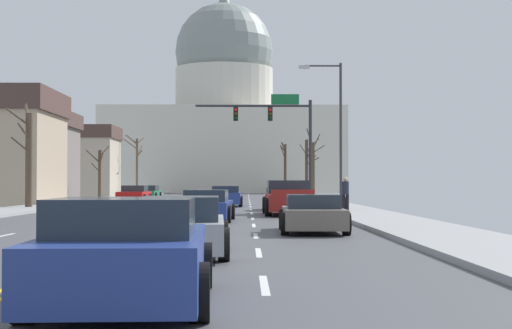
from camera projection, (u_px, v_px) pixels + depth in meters
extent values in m
cube|color=#4B4B50|center=(184.00, 212.00, 40.54)|extent=(14.00, 180.00, 0.06)
cube|color=yellow|center=(181.00, 211.00, 40.54)|extent=(0.10, 176.40, 0.00)
cube|color=yellow|center=(186.00, 211.00, 40.54)|extent=(0.10, 176.40, 0.00)
cube|color=silver|center=(264.00, 285.00, 11.29)|extent=(0.12, 2.20, 0.00)
cube|color=silver|center=(259.00, 252.00, 16.49)|extent=(0.12, 2.20, 0.00)
cube|color=silver|center=(256.00, 236.00, 21.69)|extent=(0.12, 2.20, 0.00)
cube|color=silver|center=(254.00, 225.00, 26.89)|extent=(0.12, 2.20, 0.00)
cube|color=silver|center=(253.00, 218.00, 32.09)|extent=(0.12, 2.20, 0.00)
cube|color=silver|center=(252.00, 213.00, 37.29)|extent=(0.12, 2.20, 0.00)
cube|color=silver|center=(251.00, 210.00, 42.48)|extent=(0.12, 2.20, 0.00)
cube|color=silver|center=(250.00, 207.00, 47.68)|extent=(0.12, 2.20, 0.00)
cube|color=silver|center=(250.00, 204.00, 52.88)|extent=(0.12, 2.20, 0.00)
cube|color=silver|center=(250.00, 202.00, 58.08)|extent=(0.12, 2.20, 0.00)
cube|color=silver|center=(249.00, 201.00, 63.28)|extent=(0.12, 2.20, 0.00)
cube|color=silver|center=(249.00, 199.00, 68.47)|extent=(0.12, 2.20, 0.00)
cube|color=silver|center=(249.00, 198.00, 73.67)|extent=(0.12, 2.20, 0.00)
cube|color=silver|center=(249.00, 197.00, 78.87)|extent=(0.12, 2.20, 0.00)
cube|color=silver|center=(249.00, 196.00, 84.07)|extent=(0.12, 2.20, 0.00)
cube|color=silver|center=(248.00, 195.00, 89.27)|extent=(0.12, 2.20, 0.00)
cube|color=silver|center=(248.00, 195.00, 94.47)|extent=(0.12, 2.20, 0.00)
cube|color=silver|center=(248.00, 194.00, 99.66)|extent=(0.12, 2.20, 0.00)
cube|color=silver|center=(248.00, 193.00, 104.86)|extent=(0.12, 2.20, 0.00)
cube|color=silver|center=(2.00, 236.00, 21.60)|extent=(0.12, 2.20, 0.00)
cube|color=silver|center=(50.00, 225.00, 26.80)|extent=(0.12, 2.20, 0.00)
cube|color=silver|center=(82.00, 218.00, 32.00)|extent=(0.12, 2.20, 0.00)
cube|color=silver|center=(105.00, 213.00, 37.20)|extent=(0.12, 2.20, 0.00)
cube|color=silver|center=(122.00, 210.00, 42.40)|extent=(0.12, 2.20, 0.00)
cube|color=silver|center=(135.00, 207.00, 47.59)|extent=(0.12, 2.20, 0.00)
cube|color=silver|center=(146.00, 204.00, 52.79)|extent=(0.12, 2.20, 0.00)
cube|color=silver|center=(155.00, 202.00, 57.99)|extent=(0.12, 2.20, 0.00)
cube|color=silver|center=(163.00, 201.00, 63.19)|extent=(0.12, 2.20, 0.00)
cube|color=silver|center=(169.00, 199.00, 68.39)|extent=(0.12, 2.20, 0.00)
cube|color=silver|center=(175.00, 198.00, 73.58)|extent=(0.12, 2.20, 0.00)
cube|color=silver|center=(179.00, 197.00, 78.78)|extent=(0.12, 2.20, 0.00)
cube|color=silver|center=(183.00, 196.00, 83.98)|extent=(0.12, 2.20, 0.00)
cube|color=silver|center=(187.00, 195.00, 89.18)|extent=(0.12, 2.20, 0.00)
cube|color=silver|center=(190.00, 195.00, 94.38)|extent=(0.12, 2.20, 0.00)
cube|color=silver|center=(193.00, 194.00, 99.58)|extent=(0.12, 2.20, 0.00)
cube|color=silver|center=(196.00, 193.00, 104.77)|extent=(0.12, 2.20, 0.00)
cube|color=#969696|center=(347.00, 210.00, 40.65)|extent=(3.00, 180.00, 0.14)
cube|color=#969696|center=(19.00, 210.00, 40.43)|extent=(3.00, 180.00, 0.14)
cylinder|color=#28282D|center=(310.00, 151.00, 53.09)|extent=(0.22, 0.22, 6.94)
cylinder|color=#28282D|center=(253.00, 106.00, 53.11)|extent=(7.80, 0.16, 0.16)
cube|color=black|center=(270.00, 114.00, 53.11)|extent=(0.32, 0.28, 0.92)
sphere|color=red|center=(270.00, 110.00, 52.96)|extent=(0.22, 0.22, 0.22)
sphere|color=#332B05|center=(270.00, 114.00, 52.95)|extent=(0.22, 0.22, 0.22)
sphere|color=black|center=(270.00, 118.00, 52.95)|extent=(0.22, 0.22, 0.22)
cube|color=black|center=(236.00, 114.00, 53.08)|extent=(0.32, 0.28, 0.92)
sphere|color=red|center=(236.00, 110.00, 52.93)|extent=(0.22, 0.22, 0.22)
sphere|color=#332B05|center=(236.00, 114.00, 52.92)|extent=(0.22, 0.22, 0.22)
sphere|color=black|center=(236.00, 118.00, 52.92)|extent=(0.22, 0.22, 0.22)
cube|color=#146033|center=(285.00, 99.00, 53.17)|extent=(1.90, 0.06, 0.70)
cylinder|color=#333338|center=(341.00, 135.00, 40.99)|extent=(0.14, 0.14, 7.61)
cylinder|color=#333338|center=(322.00, 66.00, 41.06)|extent=(1.92, 0.09, 0.09)
cube|color=#B2B2AD|center=(304.00, 67.00, 41.05)|extent=(0.56, 0.24, 0.16)
cube|color=beige|center=(224.00, 152.00, 114.55)|extent=(34.00, 18.74, 11.98)
cylinder|color=beige|center=(224.00, 90.00, 114.76)|extent=(14.26, 14.26, 6.17)
sphere|color=gray|center=(224.00, 52.00, 114.89)|extent=(14.32, 14.32, 14.32)
cube|color=navy|center=(226.00, 198.00, 48.19)|extent=(1.85, 4.28, 0.69)
cube|color=#232D38|center=(226.00, 189.00, 47.99)|extent=(1.62, 2.04, 0.41)
cylinder|color=black|center=(212.00, 201.00, 49.50)|extent=(0.22, 0.64, 0.64)
cylinder|color=black|center=(241.00, 201.00, 49.52)|extent=(0.22, 0.64, 0.64)
cylinder|color=black|center=(210.00, 202.00, 46.85)|extent=(0.22, 0.64, 0.64)
cylinder|color=black|center=(240.00, 202.00, 46.87)|extent=(0.22, 0.64, 0.64)
cube|color=silver|center=(281.00, 201.00, 41.88)|extent=(1.88, 4.34, 0.65)
cube|color=#232D38|center=(281.00, 191.00, 41.59)|extent=(1.61, 2.15, 0.39)
cylinder|color=black|center=(264.00, 203.00, 43.21)|extent=(0.24, 0.65, 0.64)
cylinder|color=black|center=(296.00, 203.00, 43.19)|extent=(0.24, 0.65, 0.64)
cylinder|color=black|center=(264.00, 205.00, 40.55)|extent=(0.24, 0.65, 0.64)
cylinder|color=black|center=(298.00, 205.00, 40.53)|extent=(0.24, 0.65, 0.64)
cube|color=maroon|center=(289.00, 202.00, 35.68)|extent=(2.07, 5.45, 0.73)
cube|color=#1E2833|center=(288.00, 187.00, 36.46)|extent=(1.87, 1.87, 0.62)
cube|color=maroon|center=(293.00, 192.00, 33.04)|extent=(1.85, 0.12, 0.22)
cylinder|color=black|center=(266.00, 205.00, 37.28)|extent=(0.29, 0.80, 0.80)
cylinder|color=black|center=(308.00, 205.00, 37.33)|extent=(0.29, 0.80, 0.80)
cylinder|color=black|center=(268.00, 207.00, 34.02)|extent=(0.29, 0.80, 0.80)
cylinder|color=black|center=(314.00, 207.00, 34.07)|extent=(0.29, 0.80, 0.80)
cube|color=navy|center=(207.00, 209.00, 29.97)|extent=(1.90, 4.70, 0.59)
cube|color=#232D38|center=(206.00, 196.00, 29.54)|extent=(1.60, 2.14, 0.45)
cylinder|color=black|center=(189.00, 211.00, 31.42)|extent=(0.24, 0.65, 0.64)
cylinder|color=black|center=(232.00, 211.00, 31.38)|extent=(0.24, 0.65, 0.64)
cylinder|color=black|center=(180.00, 214.00, 28.54)|extent=(0.24, 0.65, 0.64)
cylinder|color=black|center=(228.00, 214.00, 28.51)|extent=(0.24, 0.65, 0.64)
cube|color=#6B6056|center=(313.00, 217.00, 23.23)|extent=(1.82, 4.36, 0.56)
cube|color=#232D38|center=(313.00, 201.00, 23.08)|extent=(1.56, 1.95, 0.40)
cylinder|color=black|center=(282.00, 219.00, 24.58)|extent=(0.23, 0.64, 0.64)
cylinder|color=black|center=(337.00, 219.00, 24.56)|extent=(0.23, 0.64, 0.64)
cylinder|color=black|center=(285.00, 224.00, 21.90)|extent=(0.23, 0.64, 0.64)
cylinder|color=black|center=(346.00, 224.00, 21.88)|extent=(0.23, 0.64, 0.64)
cube|color=#9EA3A8|center=(181.00, 233.00, 16.00)|extent=(1.87, 4.43, 0.57)
cube|color=#232D38|center=(180.00, 208.00, 15.58)|extent=(1.59, 2.21, 0.47)
cylinder|color=black|center=(145.00, 235.00, 17.31)|extent=(0.24, 0.65, 0.64)
cylinder|color=black|center=(223.00, 235.00, 17.39)|extent=(0.24, 0.65, 0.64)
cylinder|color=black|center=(131.00, 245.00, 14.60)|extent=(0.24, 0.65, 0.64)
cylinder|color=black|center=(224.00, 244.00, 14.68)|extent=(0.24, 0.65, 0.64)
cube|color=navy|center=(127.00, 262.00, 9.58)|extent=(1.99, 4.43, 0.69)
cube|color=#232D38|center=(124.00, 217.00, 9.27)|extent=(1.68, 1.98, 0.44)
cylinder|color=black|center=(72.00, 266.00, 10.89)|extent=(0.24, 0.65, 0.64)
cylinder|color=black|center=(204.00, 265.00, 10.98)|extent=(0.24, 0.65, 0.64)
cylinder|color=black|center=(24.00, 293.00, 8.18)|extent=(0.24, 0.65, 0.64)
cylinder|color=black|center=(199.00, 292.00, 8.27)|extent=(0.24, 0.65, 0.64)
cube|color=#B71414|center=(134.00, 196.00, 57.40)|extent=(2.04, 4.43, 0.65)
cube|color=#232D38|center=(135.00, 188.00, 57.67)|extent=(1.73, 1.98, 0.45)
cylinder|color=black|center=(144.00, 199.00, 56.02)|extent=(0.24, 0.65, 0.64)
cylinder|color=black|center=(118.00, 199.00, 56.06)|extent=(0.24, 0.65, 0.64)
cylinder|color=black|center=(150.00, 198.00, 58.73)|extent=(0.24, 0.65, 0.64)
cylinder|color=black|center=(125.00, 198.00, 58.77)|extent=(0.24, 0.65, 0.64)
cube|color=#1E7247|center=(147.00, 194.00, 67.43)|extent=(1.99, 4.69, 0.60)
cube|color=#232D38|center=(148.00, 188.00, 67.75)|extent=(1.71, 2.34, 0.46)
cylinder|color=black|center=(156.00, 196.00, 65.97)|extent=(0.24, 0.65, 0.64)
cylinder|color=black|center=(133.00, 196.00, 66.00)|extent=(0.24, 0.65, 0.64)
cylinder|color=black|center=(160.00, 196.00, 68.85)|extent=(0.24, 0.65, 0.64)
cylinder|color=black|center=(139.00, 196.00, 68.87)|extent=(0.24, 0.65, 0.64)
cube|color=#B2A38E|center=(72.00, 168.00, 83.78)|extent=(9.20, 7.05, 6.11)
cube|color=#47332D|center=(73.00, 133.00, 83.87)|extent=(9.57, 7.33, 1.36)
cylinder|color=#423328|center=(285.00, 169.00, 91.80)|extent=(0.33, 0.33, 5.83)
cylinder|color=#423328|center=(283.00, 152.00, 91.40)|extent=(0.74, 0.98, 1.70)
cylinder|color=#423328|center=(284.00, 146.00, 91.22)|extent=(0.54, 1.37, 0.87)
cylinder|color=#423328|center=(283.00, 149.00, 92.27)|extent=(0.65, 0.97, 0.94)
cylinder|color=#423328|center=(283.00, 148.00, 92.24)|extent=(0.51, 0.86, 1.40)
cylinder|color=#4C3D2D|center=(100.00, 174.00, 65.23)|extent=(0.27, 0.27, 4.03)
cylinder|color=#4C3D2D|center=(96.00, 167.00, 65.79)|extent=(1.00, 1.18, 0.83)
cylinder|color=#4C3D2D|center=(100.00, 158.00, 64.92)|extent=(0.33, 0.77, 1.28)
cylinder|color=#4C3D2D|center=(93.00, 156.00, 64.80)|extent=(1.07, 1.05, 1.10)
cylinder|color=#4C3D2D|center=(101.00, 159.00, 64.75)|extent=(0.55, 1.10, 0.89)
cylinder|color=#4C3D2D|center=(104.00, 151.00, 64.62)|extent=(1.07, 1.39, 0.85)
cylinder|color=#4C3D2D|center=(313.00, 171.00, 59.21)|extent=(0.27, 0.27, 4.38)
cylinder|color=#4C3D2D|center=(316.00, 141.00, 59.57)|extent=(0.67, 0.71, 1.19)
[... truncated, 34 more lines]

